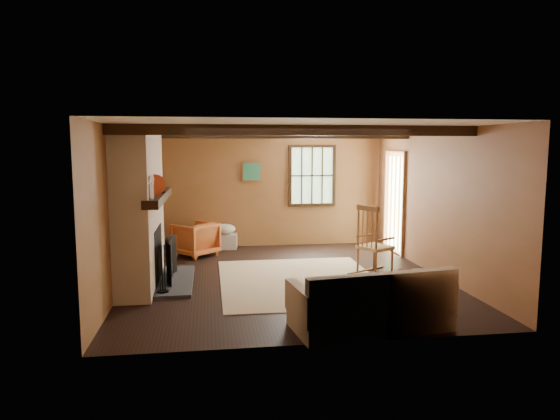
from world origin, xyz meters
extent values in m
plane|color=black|center=(0.00, 0.00, 0.00)|extent=(5.50, 5.50, 0.00)
cube|color=brown|center=(0.00, 2.75, 1.20)|extent=(5.00, 0.02, 2.40)
cube|color=brown|center=(0.00, -2.75, 1.20)|extent=(5.00, 0.02, 2.40)
cube|color=brown|center=(-2.50, 0.00, 1.20)|extent=(0.02, 5.50, 2.40)
cube|color=brown|center=(2.50, 0.00, 1.20)|extent=(0.02, 5.50, 2.40)
cube|color=white|center=(0.00, 0.00, 2.40)|extent=(5.00, 5.50, 0.02)
cube|color=black|center=(0.00, -1.20, 2.33)|extent=(5.00, 0.12, 0.14)
cube|color=black|center=(0.00, 1.20, 2.33)|extent=(5.00, 0.12, 0.14)
cube|color=black|center=(1.00, 2.72, 1.50)|extent=(1.02, 0.06, 1.32)
cube|color=#AAD09F|center=(1.00, 2.75, 1.50)|extent=(0.90, 0.01, 1.20)
cube|color=black|center=(1.00, 2.73, 1.50)|extent=(0.90, 0.03, 0.02)
cube|color=brown|center=(2.47, 1.70, 1.00)|extent=(0.06, 1.00, 2.06)
cube|color=#AAD09F|center=(2.50, 1.70, 1.00)|extent=(0.01, 0.80, 1.85)
cube|color=brown|center=(-0.30, 2.72, 1.60)|extent=(0.42, 0.03, 0.42)
cube|color=#236969|center=(-0.30, 2.71, 1.60)|extent=(0.36, 0.01, 0.36)
cube|color=#915938|center=(-2.25, 0.00, 1.20)|extent=(0.50, 2.20, 2.40)
cube|color=black|center=(-2.18, 0.00, 0.45)|extent=(0.38, 1.00, 0.85)
cube|color=#35353A|center=(-1.75, 0.00, 0.03)|extent=(0.55, 1.80, 0.05)
cube|color=black|center=(-1.97, 0.00, 1.35)|extent=(0.22, 2.30, 0.12)
cube|color=black|center=(-1.82, -0.30, 0.37)|extent=(0.10, 0.31, 0.63)
cube|color=black|center=(-1.82, 0.03, 0.37)|extent=(0.04, 0.32, 0.63)
cube|color=black|center=(-1.82, 0.35, 0.37)|extent=(0.14, 0.30, 0.63)
cylinder|color=black|center=(-1.88, -0.70, 0.06)|extent=(0.17, 0.17, 0.02)
cylinder|color=black|center=(-1.91, -0.73, 0.39)|extent=(0.01, 0.01, 0.68)
cylinder|color=black|center=(-1.88, -0.70, 0.39)|extent=(0.01, 0.01, 0.68)
cylinder|color=black|center=(-1.85, -0.66, 0.39)|extent=(0.01, 0.01, 0.68)
cylinder|color=white|center=(-1.98, -0.93, 1.51)|extent=(0.09, 0.09, 0.21)
sphere|color=white|center=(-1.98, -0.93, 1.67)|extent=(0.11, 0.11, 0.11)
cylinder|color=#BD3815|center=(-1.98, -0.31, 1.56)|extent=(0.31, 0.07, 0.30)
cube|color=black|center=(-1.98, 0.00, 1.47)|extent=(0.22, 0.15, 0.11)
cylinder|color=black|center=(-1.98, 0.53, 1.46)|extent=(0.08, 0.08, 0.10)
cylinder|color=black|center=(-1.98, 0.55, 1.45)|extent=(0.08, 0.08, 0.09)
cube|color=tan|center=(0.20, -0.20, 0.00)|extent=(2.50, 3.00, 0.01)
cube|color=tan|center=(1.53, 0.08, 0.45)|extent=(0.63, 0.64, 0.05)
cube|color=brown|center=(1.36, -0.02, 1.12)|extent=(0.27, 0.43, 0.08)
cylinder|color=brown|center=(1.80, 0.00, 0.23)|extent=(0.04, 0.04, 0.44)
cylinder|color=brown|center=(1.61, 0.35, 0.23)|extent=(0.04, 0.04, 0.44)
cylinder|color=brown|center=(1.45, -0.19, 0.23)|extent=(0.04, 0.04, 0.44)
cylinder|color=brown|center=(1.26, 0.16, 0.23)|extent=(0.04, 0.04, 0.44)
cylinder|color=brown|center=(1.45, -0.19, 0.80)|extent=(0.04, 0.04, 0.75)
cylinder|color=brown|center=(1.26, 0.16, 0.80)|extent=(0.04, 0.04, 0.75)
cylinder|color=brown|center=(1.40, -0.11, 0.78)|extent=(0.02, 0.02, 0.62)
cylinder|color=brown|center=(1.36, -0.02, 0.78)|extent=(0.02, 0.02, 0.62)
cylinder|color=brown|center=(1.31, 0.07, 0.78)|extent=(0.02, 0.02, 0.62)
cube|color=brown|center=(1.64, -0.11, 0.62)|extent=(0.39, 0.24, 0.03)
cube|color=brown|center=(1.42, 0.27, 0.62)|extent=(0.39, 0.24, 0.03)
cube|color=brown|center=(1.63, -0.10, 0.01)|extent=(0.76, 0.45, 0.03)
cube|color=brown|center=(1.43, 0.25, 0.01)|extent=(0.76, 0.45, 0.03)
cube|color=beige|center=(0.64, -2.35, 0.20)|extent=(1.89, 1.05, 0.39)
cube|color=beige|center=(0.68, -2.69, 0.49)|extent=(1.79, 0.38, 0.49)
cube|color=beige|center=(-0.21, -2.47, 0.38)|extent=(0.24, 0.82, 0.36)
cube|color=beige|center=(1.48, -2.23, 0.38)|extent=(0.24, 0.82, 0.36)
ellipsoid|color=beige|center=(1.07, -2.20, 0.49)|extent=(0.34, 0.16, 0.32)
cylinder|color=brown|center=(-2.07, 2.60, 0.06)|extent=(0.37, 0.11, 0.11)
cylinder|color=brown|center=(-1.95, 2.60, 0.06)|extent=(0.37, 0.11, 0.11)
cylinder|color=brown|center=(-1.84, 2.60, 0.06)|extent=(0.37, 0.11, 0.11)
cylinder|color=brown|center=(-2.07, 2.60, 0.17)|extent=(0.37, 0.11, 0.11)
cylinder|color=brown|center=(-1.95, 2.60, 0.17)|extent=(0.37, 0.11, 0.11)
cylinder|color=brown|center=(-1.84, 2.60, 0.17)|extent=(0.37, 0.11, 0.11)
cube|color=silver|center=(-0.89, 2.55, 0.15)|extent=(0.54, 0.43, 0.30)
ellipsoid|color=beige|center=(-0.89, 2.55, 0.41)|extent=(0.51, 0.45, 0.22)
imported|color=#BF6026|center=(-1.48, 1.91, 0.33)|extent=(1.01, 1.01, 0.66)
camera|label=1|loc=(-1.20, -7.79, 2.10)|focal=32.00mm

